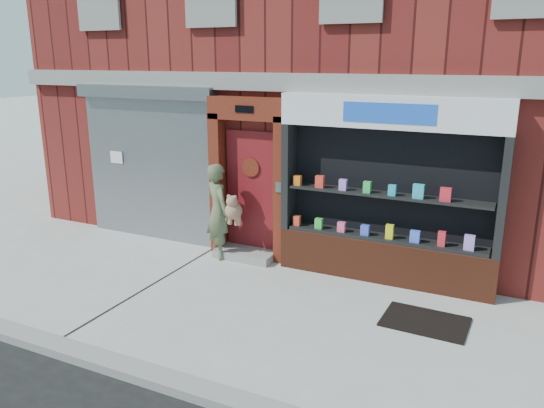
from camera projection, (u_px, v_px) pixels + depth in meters
The scene contains 8 objects.
ground at pixel (236, 303), 7.93m from camera, with size 80.00×80.00×0.00m, color #9E9E99.
curb at pixel (143, 374), 6.05m from camera, with size 60.00×0.30×0.12m, color gray.
building at pixel (362, 37), 12.07m from camera, with size 12.00×8.16×8.00m.
shutter_bay at pixel (149, 154), 10.40m from camera, with size 3.10×0.30×3.04m.
red_door_bay at pixel (249, 179), 9.47m from camera, with size 1.52×0.58×2.90m.
pharmacy_bay at pixel (387, 199), 8.41m from camera, with size 3.50×0.41×3.00m.
woman at pixel (220, 211), 9.53m from camera, with size 0.89×0.71×1.74m.
doormat at pixel (425, 322), 7.34m from camera, with size 1.14×0.80×0.03m, color black.
Camera 1 is at (3.62, -6.30, 3.54)m, focal length 35.00 mm.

